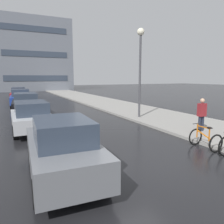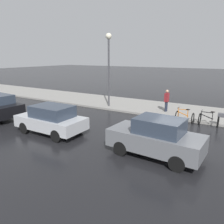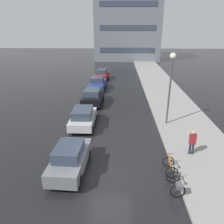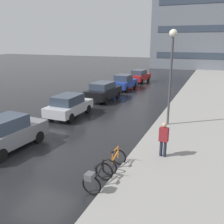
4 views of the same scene
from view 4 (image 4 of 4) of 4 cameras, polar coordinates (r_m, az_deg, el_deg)
ground_plane at (r=12.03m, az=-15.80°, el=-10.56°), size 140.00×140.00×0.00m
sidewalk_kerb at (r=19.03m, az=18.90°, el=-0.65°), size 4.80×60.00×0.14m
bicycle_nearest at (r=9.37m, az=-3.56°, el=-14.58°), size 0.77×1.38×0.96m
bicycle_second at (r=10.68m, az=0.46°, el=-11.12°), size 0.73×1.09×0.95m
car_grey at (r=13.43m, az=-22.66°, el=-4.46°), size 1.95×4.04×1.70m
car_silver at (r=17.97m, az=-9.82°, el=1.47°), size 1.87×3.92×1.58m
car_black at (r=22.58m, az=-2.00°, el=4.79°), size 2.09×4.16×1.65m
car_blue at (r=27.58m, az=2.69°, el=6.79°), size 2.06×4.03×1.66m
car_red at (r=32.75m, az=6.27°, el=8.19°), size 2.09×4.09×1.61m
pedestrian at (r=11.53m, az=11.71°, el=-5.99°), size 0.42×0.27×1.77m
streetlamp at (r=15.43m, az=13.48°, el=11.58°), size 0.47×0.47×5.89m
building_facade_main at (r=53.17m, az=18.27°, el=17.43°), size 14.61×9.88×14.40m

